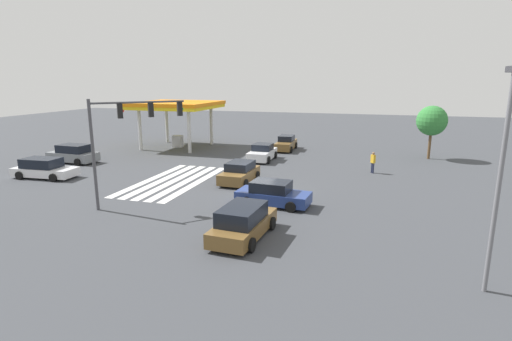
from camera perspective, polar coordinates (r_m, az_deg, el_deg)
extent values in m
plane|color=#3D3F44|center=(28.27, 0.00, -2.43)|extent=(130.40, 130.40, 0.00)
cube|color=silver|center=(31.64, -14.69, -1.19)|extent=(10.59, 0.60, 0.01)
cube|color=silver|center=(31.17, -13.20, -1.32)|extent=(10.59, 0.60, 0.01)
cube|color=silver|center=(30.71, -11.66, -1.45)|extent=(10.59, 0.60, 0.01)
cube|color=silver|center=(30.28, -10.07, -1.59)|extent=(10.59, 0.60, 0.01)
cube|color=silver|center=(29.87, -8.44, -1.73)|extent=(10.59, 0.60, 0.01)
cylinder|color=#47474C|center=(24.52, -22.21, 1.92)|extent=(0.18, 0.18, 6.42)
cylinder|color=#47474C|center=(24.60, -16.42, 9.34)|extent=(3.94, 3.94, 0.12)
cube|color=black|center=(24.42, -18.87, 8.05)|extent=(0.40, 0.40, 0.84)
sphere|color=red|center=(24.45, -18.50, 8.08)|extent=(0.16, 0.16, 0.16)
cube|color=black|center=(24.78, -14.79, 8.37)|extent=(0.40, 0.40, 0.84)
sphere|color=gold|center=(24.82, -14.43, 8.39)|extent=(0.16, 0.16, 0.16)
cube|color=black|center=(25.25, -10.85, 8.64)|extent=(0.40, 0.40, 0.84)
sphere|color=green|center=(25.30, -10.50, 8.66)|extent=(0.16, 0.16, 0.16)
cube|color=silver|center=(35.02, -27.87, -0.13)|extent=(2.20, 4.97, 0.63)
cube|color=black|center=(35.08, -28.32, 0.98)|extent=(1.88, 2.85, 0.73)
cylinder|color=black|center=(34.83, -24.92, -0.18)|extent=(0.26, 0.64, 0.63)
cylinder|color=black|center=(33.36, -26.98, -0.92)|extent=(0.26, 0.64, 0.63)
cylinder|color=black|center=(36.77, -28.62, 0.07)|extent=(0.26, 0.64, 0.63)
cylinder|color=black|center=(35.38, -30.72, -0.62)|extent=(0.26, 0.64, 0.63)
cube|color=silver|center=(37.62, 0.89, 2.31)|extent=(4.25, 1.89, 0.76)
cube|color=black|center=(37.67, 0.96, 3.38)|extent=(1.88, 1.70, 0.60)
cylinder|color=black|center=(36.17, 1.79, 1.51)|extent=(0.68, 0.22, 0.67)
cylinder|color=black|center=(36.70, -1.12, 1.68)|extent=(0.68, 0.22, 0.67)
cylinder|color=black|center=(38.67, 2.79, 2.24)|extent=(0.68, 0.22, 0.67)
cylinder|color=black|center=(39.16, 0.05, 2.39)|extent=(0.68, 0.22, 0.67)
cube|color=brown|center=(43.25, 4.29, 3.67)|extent=(4.63, 1.74, 0.78)
cube|color=black|center=(43.40, 4.37, 4.63)|extent=(2.04, 1.52, 0.60)
cylinder|color=black|center=(41.75, 5.03, 2.99)|extent=(0.66, 0.23, 0.66)
cylinder|color=black|center=(42.10, 2.76, 3.11)|extent=(0.66, 0.23, 0.66)
cylinder|color=black|center=(44.52, 5.73, 3.59)|extent=(0.66, 0.23, 0.66)
cylinder|color=black|center=(44.84, 3.59, 3.70)|extent=(0.66, 0.23, 0.66)
cube|color=navy|center=(24.26, 2.49, -3.80)|extent=(2.17, 4.54, 0.67)
cube|color=black|center=(24.13, 2.15, -2.27)|extent=(1.83, 2.39, 0.64)
cylinder|color=black|center=(24.81, 6.19, -3.95)|extent=(0.27, 0.65, 0.63)
cylinder|color=black|center=(23.07, 4.96, -5.22)|extent=(0.27, 0.65, 0.63)
cylinder|color=black|center=(25.61, 0.26, -3.33)|extent=(0.27, 0.65, 0.63)
cylinder|color=black|center=(23.93, -1.36, -4.50)|extent=(0.27, 0.65, 0.63)
cube|color=brown|center=(29.57, -2.39, -0.66)|extent=(4.27, 2.01, 0.75)
cube|color=black|center=(29.59, -2.27, 0.69)|extent=(2.31, 1.76, 0.60)
cylinder|color=black|center=(28.11, -1.53, -1.86)|extent=(0.63, 0.24, 0.63)
cylinder|color=black|center=(28.81, -5.10, -1.55)|extent=(0.63, 0.24, 0.63)
cylinder|color=black|center=(30.50, 0.17, -0.68)|extent=(0.63, 0.24, 0.63)
cylinder|color=black|center=(31.14, -3.17, -0.42)|extent=(0.63, 0.24, 0.63)
cube|color=gray|center=(40.29, -24.67, 1.84)|extent=(2.12, 4.62, 0.78)
cube|color=black|center=(40.08, -24.63, 2.88)|extent=(1.84, 2.72, 0.72)
cylinder|color=black|center=(40.65, -27.02, 1.34)|extent=(0.25, 0.66, 0.65)
cylinder|color=black|center=(42.00, -25.11, 1.87)|extent=(0.25, 0.66, 0.65)
cylinder|color=black|center=(38.68, -24.12, 1.11)|extent=(0.25, 0.66, 0.65)
cylinder|color=black|center=(40.10, -22.22, 1.66)|extent=(0.25, 0.66, 0.65)
cube|color=brown|center=(19.42, -1.78, -8.04)|extent=(4.79, 2.18, 0.70)
cube|color=black|center=(19.01, -2.02, -6.19)|extent=(2.84, 1.87, 0.75)
cylinder|color=black|center=(21.10, -2.71, -6.91)|extent=(0.67, 0.26, 0.66)
cylinder|color=black|center=(20.46, 2.30, -7.55)|extent=(0.67, 0.26, 0.66)
cylinder|color=black|center=(18.65, -6.26, -9.70)|extent=(0.67, 0.26, 0.66)
cylinder|color=black|center=(17.92, -0.66, -10.58)|extent=(0.67, 0.26, 0.66)
cube|color=yellow|center=(45.52, -11.33, 8.93)|extent=(8.31, 8.31, 0.35)
cube|color=orange|center=(45.50, -11.35, 9.38)|extent=(8.47, 8.47, 0.36)
cube|color=#B2B2B7|center=(45.94, -11.12, 4.11)|extent=(0.70, 1.10, 1.30)
cylinder|color=silver|center=(49.66, -12.62, 6.46)|extent=(0.36, 0.36, 4.35)
cylinder|color=silver|center=(44.72, -16.26, 5.58)|extent=(0.36, 0.36, 4.35)
cylinder|color=silver|center=(47.09, -6.39, 6.35)|extent=(0.36, 0.36, 4.35)
cylinder|color=silver|center=(41.85, -9.52, 5.44)|extent=(0.36, 0.36, 4.35)
cylinder|color=#232842|center=(33.82, 16.40, 0.33)|extent=(0.14, 0.14, 0.84)
cylinder|color=#232842|center=(33.93, 16.22, 0.38)|extent=(0.14, 0.14, 0.84)
cube|color=gold|center=(33.73, 16.39, 1.61)|extent=(0.41, 0.40, 0.67)
sphere|color=#8C6647|center=(33.64, 16.44, 2.35)|extent=(0.23, 0.23, 0.23)
cylinder|color=slate|center=(15.89, 31.32, -2.21)|extent=(0.16, 0.16, 7.69)
cylinder|color=brown|center=(41.72, 23.53, 3.22)|extent=(0.26, 0.26, 2.47)
sphere|color=#337F38|center=(41.43, 23.83, 6.53)|extent=(2.82, 2.82, 2.82)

